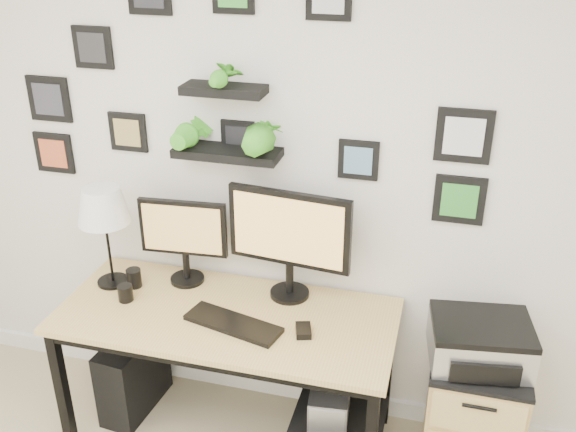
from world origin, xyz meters
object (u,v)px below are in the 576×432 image
(pc_tower_black, at_px, (134,373))
(pc_tower_grey, at_px, (330,412))
(mug, at_px, (125,293))
(file_cabinet, at_px, (472,413))
(desk, at_px, (237,332))
(table_lamp, at_px, (103,208))
(monitor_right, at_px, (289,236))
(printer, at_px, (480,342))
(monitor_left, at_px, (184,236))

(pc_tower_black, relative_size, pc_tower_grey, 1.00)
(mug, relative_size, file_cabinet, 0.12)
(desk, relative_size, mug, 19.60)
(table_lamp, bearing_deg, pc_tower_grey, -2.34)
(monitor_right, distance_m, printer, 0.98)
(monitor_left, distance_m, monitor_right, 0.54)
(desk, height_order, printer, printer)
(monitor_left, height_order, mug, monitor_left)
(table_lamp, distance_m, file_cabinet, 2.01)
(monitor_left, distance_m, printer, 1.48)
(monitor_right, xyz_separation_m, pc_tower_black, (-0.82, -0.16, -0.86))
(monitor_left, height_order, file_cabinet, monitor_left)
(monitor_left, bearing_deg, monitor_right, 0.29)
(file_cabinet, bearing_deg, printer, -115.85)
(monitor_right, xyz_separation_m, file_cabinet, (0.93, -0.13, -0.75))
(desk, distance_m, monitor_left, 0.54)
(desk, height_order, pc_tower_black, desk)
(monitor_left, xyz_separation_m, file_cabinet, (1.47, -0.13, -0.68))
(pc_tower_black, relative_size, printer, 0.93)
(mug, height_order, pc_tower_grey, mug)
(monitor_left, xyz_separation_m, printer, (1.45, -0.16, -0.25))
(pc_tower_grey, bearing_deg, file_cabinet, 2.32)
(monitor_left, bearing_deg, desk, -29.79)
(mug, relative_size, pc_tower_grey, 0.19)
(table_lamp, height_order, pc_tower_black, table_lamp)
(mug, distance_m, printer, 1.67)
(desk, distance_m, file_cabinet, 1.18)
(monitor_left, height_order, monitor_right, monitor_right)
(mug, height_order, file_cabinet, mug)
(monitor_right, bearing_deg, monitor_left, -179.71)
(mug, height_order, printer, printer)
(table_lamp, xyz_separation_m, pc_tower_grey, (1.15, -0.05, -0.96))
(table_lamp, distance_m, pc_tower_grey, 1.51)
(pc_tower_black, xyz_separation_m, pc_tower_grey, (1.08, 0.00, -0.01))
(desk, bearing_deg, mug, -174.43)
(desk, relative_size, pc_tower_black, 3.67)
(mug, xyz_separation_m, printer, (1.67, 0.08, -0.02))
(desk, xyz_separation_m, monitor_right, (0.21, 0.19, 0.46))
(monitor_left, height_order, pc_tower_black, monitor_left)
(monitor_left, xyz_separation_m, pc_tower_grey, (0.80, -0.16, -0.81))
(desk, relative_size, monitor_left, 3.55)
(pc_tower_black, bearing_deg, monitor_right, 16.43)
(monitor_right, xyz_separation_m, pc_tower_grey, (0.25, -0.16, -0.88))
(pc_tower_grey, relative_size, printer, 0.93)
(monitor_right, height_order, mug, monitor_right)
(mug, height_order, pc_tower_black, mug)
(desk, bearing_deg, pc_tower_grey, 3.79)
(desk, xyz_separation_m, printer, (1.12, 0.02, 0.14))
(table_lamp, bearing_deg, monitor_right, 7.11)
(mug, relative_size, printer, 0.17)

